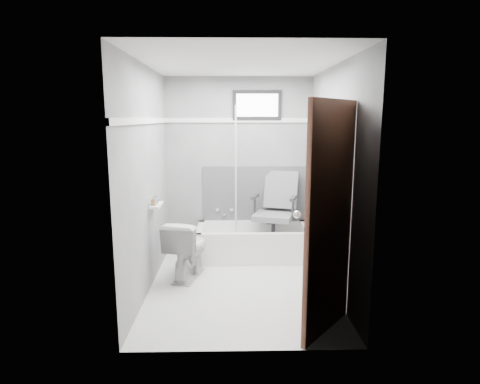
{
  "coord_description": "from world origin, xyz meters",
  "views": [
    {
      "loc": [
        -0.09,
        -4.24,
        1.85
      ],
      "look_at": [
        0.0,
        0.35,
        1.0
      ],
      "focal_mm": 30.0,
      "sensor_mm": 36.0,
      "label": 1
    }
  ],
  "objects_px": {
    "soap_bottle_a": "(154,201)",
    "soap_bottle_b": "(156,199)",
    "toilet": "(187,249)",
    "office_chair": "(274,211)",
    "bathtub": "(253,242)",
    "door": "(371,230)"
  },
  "relations": [
    {
      "from": "soap_bottle_a",
      "to": "soap_bottle_b",
      "type": "distance_m",
      "value": 0.14
    },
    {
      "from": "soap_bottle_a",
      "to": "door",
      "type": "bearing_deg",
      "value": -34.3
    },
    {
      "from": "door",
      "to": "soap_bottle_a",
      "type": "height_order",
      "value": "door"
    },
    {
      "from": "toilet",
      "to": "door",
      "type": "relative_size",
      "value": 0.35
    },
    {
      "from": "bathtub",
      "to": "office_chair",
      "type": "relative_size",
      "value": 1.47
    },
    {
      "from": "bathtub",
      "to": "toilet",
      "type": "height_order",
      "value": "toilet"
    },
    {
      "from": "soap_bottle_a",
      "to": "soap_bottle_b",
      "type": "height_order",
      "value": "soap_bottle_a"
    },
    {
      "from": "toilet",
      "to": "office_chair",
      "type": "bearing_deg",
      "value": -132.31
    },
    {
      "from": "bathtub",
      "to": "soap_bottle_a",
      "type": "height_order",
      "value": "soap_bottle_a"
    },
    {
      "from": "door",
      "to": "soap_bottle_b",
      "type": "bearing_deg",
      "value": 142.94
    },
    {
      "from": "soap_bottle_b",
      "to": "office_chair",
      "type": "bearing_deg",
      "value": 29.99
    },
    {
      "from": "toilet",
      "to": "door",
      "type": "height_order",
      "value": "door"
    },
    {
      "from": "door",
      "to": "bathtub",
      "type": "bearing_deg",
      "value": 109.7
    },
    {
      "from": "bathtub",
      "to": "toilet",
      "type": "distance_m",
      "value": 1.06
    },
    {
      "from": "office_chair",
      "to": "soap_bottle_a",
      "type": "height_order",
      "value": "office_chair"
    },
    {
      "from": "toilet",
      "to": "soap_bottle_b",
      "type": "height_order",
      "value": "soap_bottle_b"
    },
    {
      "from": "door",
      "to": "toilet",
      "type": "bearing_deg",
      "value": 136.19
    },
    {
      "from": "bathtub",
      "to": "soap_bottle_b",
      "type": "height_order",
      "value": "soap_bottle_b"
    },
    {
      "from": "toilet",
      "to": "soap_bottle_a",
      "type": "bearing_deg",
      "value": 48.99
    },
    {
      "from": "bathtub",
      "to": "door",
      "type": "relative_size",
      "value": 0.75
    },
    {
      "from": "soap_bottle_b",
      "to": "toilet",
      "type": "bearing_deg",
      "value": 14.85
    },
    {
      "from": "toilet",
      "to": "soap_bottle_b",
      "type": "distance_m",
      "value": 0.7
    }
  ]
}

